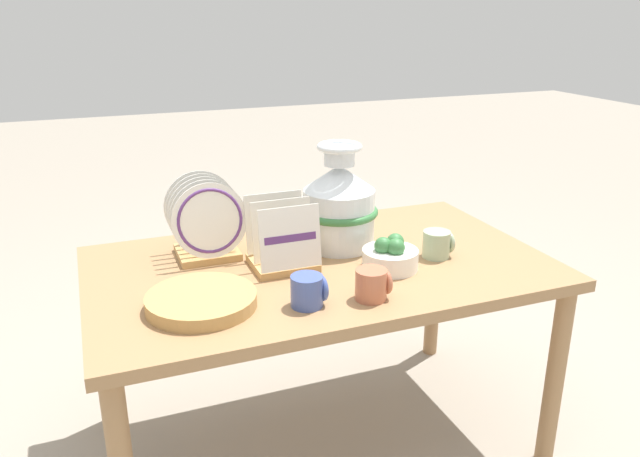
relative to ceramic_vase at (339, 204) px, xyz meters
name	(u,v)px	position (x,y,z in m)	size (l,w,h in m)	color
ground_plane	(320,438)	(-0.11, -0.11, -0.78)	(14.00, 14.00, 0.00)	gray
display_table	(320,284)	(-0.11, -0.11, -0.21)	(1.37, 0.81, 0.64)	#9E754C
ceramic_vase	(339,204)	(0.00, 0.00, 0.00)	(0.25, 0.25, 0.34)	silver
dish_rack_round_plates	(206,224)	(-0.41, 0.06, -0.03)	(0.23, 0.19, 0.25)	tan
dish_rack_square_plates	(282,246)	(-0.22, -0.10, -0.08)	(0.18, 0.18, 0.20)	tan
wicker_charger_stack	(201,301)	(-0.50, -0.27, -0.12)	(0.29, 0.29, 0.04)	tan
mug_cobalt_glaze	(308,291)	(-0.24, -0.36, -0.10)	(0.09, 0.08, 0.08)	#42569E
mug_sage_glaze	(438,244)	(0.25, -0.20, -0.10)	(0.09, 0.08, 0.08)	#9EB28E
mug_terracotta_glaze	(373,284)	(-0.07, -0.39, -0.10)	(0.09, 0.08, 0.08)	#B76647
fruit_bowl	(390,256)	(0.07, -0.23, -0.10)	(0.16, 0.16, 0.10)	white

